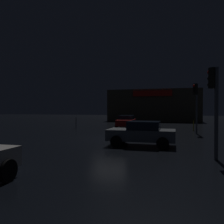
% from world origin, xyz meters
% --- Properties ---
extents(ground_plane, '(120.00, 120.00, 0.00)m').
position_xyz_m(ground_plane, '(0.00, 0.00, 0.00)').
color(ground_plane, black).
extents(store_building, '(15.74, 7.92, 5.50)m').
position_xyz_m(store_building, '(0.69, 26.39, 2.75)').
color(store_building, brown).
rests_on(store_building, ground).
extents(traffic_signal_main, '(0.43, 0.41, 4.33)m').
position_xyz_m(traffic_signal_main, '(6.24, 5.18, 3.06)').
color(traffic_signal_main, '#595B60').
rests_on(traffic_signal_main, ground).
extents(traffic_signal_opposite, '(0.43, 0.41, 3.92)m').
position_xyz_m(traffic_signal_opposite, '(6.23, -5.16, 2.72)').
color(traffic_signal_opposite, '#595B60').
rests_on(traffic_signal_opposite, ground).
extents(car_near, '(3.89, 2.00, 1.43)m').
position_xyz_m(car_near, '(2.72, -2.46, 0.75)').
color(car_near, slate).
rests_on(car_near, ground).
extents(car_far, '(2.08, 4.09, 1.43)m').
position_xyz_m(car_far, '(-0.79, 9.31, 0.75)').
color(car_far, '#A51414').
rests_on(car_far, ground).
extents(bollard_kerb_a, '(0.08, 0.08, 1.22)m').
position_xyz_m(bollard_kerb_a, '(-6.07, 7.42, 0.61)').
color(bollard_kerb_a, '#595B60').
rests_on(bollard_kerb_a, ground).
extents(bollard_kerb_b, '(0.09, 0.09, 1.03)m').
position_xyz_m(bollard_kerb_b, '(6.26, 8.20, 0.52)').
color(bollard_kerb_b, gold).
rests_on(bollard_kerb_b, ground).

